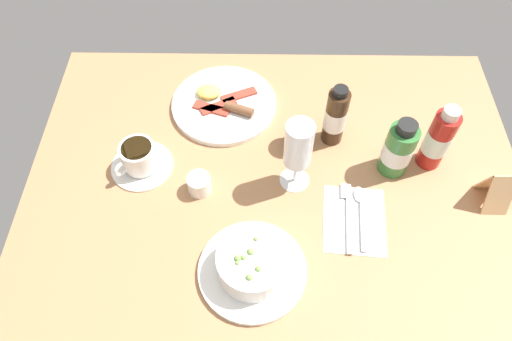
# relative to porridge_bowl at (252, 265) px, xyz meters

# --- Properties ---
(ground_plane) EXTENTS (1.10, 0.84, 0.03)m
(ground_plane) POSITION_rel_porridge_bowl_xyz_m (0.05, 0.20, -0.05)
(ground_plane) COLOR #A8754C
(porridge_bowl) EXTENTS (0.21, 0.21, 0.08)m
(porridge_bowl) POSITION_rel_porridge_bowl_xyz_m (0.00, 0.00, 0.00)
(porridge_bowl) COLOR white
(porridge_bowl) RESTS_ON ground_plane
(cutlery_setting) EXTENTS (0.14, 0.17, 0.01)m
(cutlery_setting) POSITION_rel_porridge_bowl_xyz_m (0.21, 0.12, -0.03)
(cutlery_setting) COLOR white
(cutlery_setting) RESTS_ON ground_plane
(coffee_cup) EXTENTS (0.14, 0.14, 0.07)m
(coffee_cup) POSITION_rel_porridge_bowl_xyz_m (-0.25, 0.25, -0.00)
(coffee_cup) COLOR white
(coffee_cup) RESTS_ON ground_plane
(creamer_jug) EXTENTS (0.06, 0.05, 0.05)m
(creamer_jug) POSITION_rel_porridge_bowl_xyz_m (-0.12, 0.19, -0.01)
(creamer_jug) COLOR white
(creamer_jug) RESTS_ON ground_plane
(wine_glass) EXTENTS (0.07, 0.07, 0.18)m
(wine_glass) POSITION_rel_porridge_bowl_xyz_m (0.09, 0.22, 0.09)
(wine_glass) COLOR white
(wine_glass) RESTS_ON ground_plane
(jam_jar) EXTENTS (0.06, 0.06, 0.06)m
(jam_jar) POSITION_rel_porridge_bowl_xyz_m (0.10, 0.32, -0.00)
(jam_jar) COLOR #3C2D17
(jam_jar) RESTS_ON ground_plane
(sauce_bottle_red) EXTENTS (0.05, 0.05, 0.17)m
(sauce_bottle_red) POSITION_rel_porridge_bowl_xyz_m (0.39, 0.27, 0.04)
(sauce_bottle_red) COLOR #B21E19
(sauce_bottle_red) RESTS_ON ground_plane
(sauce_bottle_green) EXTENTS (0.07, 0.07, 0.15)m
(sauce_bottle_green) POSITION_rel_porridge_bowl_xyz_m (0.31, 0.25, 0.03)
(sauce_bottle_green) COLOR #337233
(sauce_bottle_green) RESTS_ON ground_plane
(sauce_bottle_brown) EXTENTS (0.05, 0.05, 0.16)m
(sauce_bottle_brown) POSITION_rel_porridge_bowl_xyz_m (0.18, 0.34, 0.04)
(sauce_bottle_brown) COLOR #382314
(sauce_bottle_brown) RESTS_ON ground_plane
(breakfast_plate) EXTENTS (0.26, 0.26, 0.04)m
(breakfast_plate) POSITION_rel_porridge_bowl_xyz_m (-0.08, 0.43, -0.02)
(breakfast_plate) COLOR white
(breakfast_plate) RESTS_ON ground_plane
(menu_card) EXTENTS (0.05, 0.07, 0.09)m
(menu_card) POSITION_rel_porridge_bowl_xyz_m (0.51, 0.17, 0.01)
(menu_card) COLOR tan
(menu_card) RESTS_ON ground_plane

